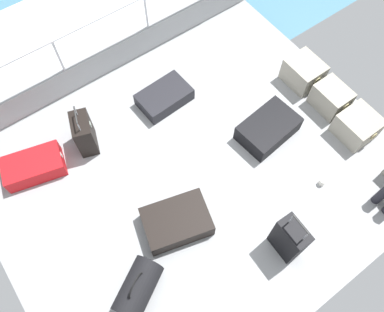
# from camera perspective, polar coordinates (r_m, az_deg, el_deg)

# --- Properties ---
(ground_plane) EXTENTS (4.40, 5.20, 0.06)m
(ground_plane) POSITION_cam_1_polar(r_m,az_deg,el_deg) (5.22, 0.64, -2.40)
(ground_plane) COLOR #939699
(gunwale_port) EXTENTS (0.06, 5.20, 0.45)m
(gunwale_port) POSITION_cam_1_polar(r_m,az_deg,el_deg) (6.10, -11.86, 13.85)
(gunwale_port) COLOR #939699
(gunwale_port) RESTS_ON ground_plane
(railing_port) EXTENTS (0.04, 4.20, 1.02)m
(railing_port) POSITION_cam_1_polar(r_m,az_deg,el_deg) (5.70, -12.93, 17.50)
(railing_port) COLOR silver
(railing_port) RESTS_ON ground_plane
(sea_wake) EXTENTS (12.00, 12.00, 0.01)m
(sea_wake) POSITION_cam_1_polar(r_m,az_deg,el_deg) (7.47, -16.76, 17.36)
(sea_wake) COLOR teal
(sea_wake) RESTS_ON ground_plane
(cargo_crate_0) EXTENTS (0.55, 0.45, 0.38)m
(cargo_crate_0) POSITION_cam_1_polar(r_m,az_deg,el_deg) (6.07, 16.02, 11.71)
(cargo_crate_0) COLOR #9E9989
(cargo_crate_0) RESTS_ON ground_plane
(cargo_crate_1) EXTENTS (0.52, 0.38, 0.37)m
(cargo_crate_1) POSITION_cam_1_polar(r_m,az_deg,el_deg) (5.91, 19.70, 8.03)
(cargo_crate_1) COLOR #9E9989
(cargo_crate_1) RESTS_ON ground_plane
(cargo_crate_2) EXTENTS (0.53, 0.49, 0.35)m
(cargo_crate_2) POSITION_cam_1_polar(r_m,az_deg,el_deg) (5.78, 23.06, 4.08)
(cargo_crate_2) COLOR #9E9989
(cargo_crate_2) RESTS_ON ground_plane
(suitcase_1) EXTENTS (0.38, 0.23, 0.88)m
(suitcase_1) POSITION_cam_1_polar(r_m,az_deg,el_deg) (4.66, 14.05, -11.69)
(suitcase_1) COLOR black
(suitcase_1) RESTS_ON ground_plane
(suitcase_2) EXTENTS (0.52, 0.77, 0.21)m
(suitcase_2) POSITION_cam_1_polar(r_m,az_deg,el_deg) (5.69, -4.08, 8.63)
(suitcase_2) COLOR black
(suitcase_2) RESTS_ON ground_plane
(suitcase_3) EXTENTS (0.75, 0.91, 0.26)m
(suitcase_3) POSITION_cam_1_polar(r_m,az_deg,el_deg) (4.80, -2.27, -9.58)
(suitcase_3) COLOR black
(suitcase_3) RESTS_ON ground_plane
(suitcase_4) EXTENTS (0.61, 0.84, 0.25)m
(suitcase_4) POSITION_cam_1_polar(r_m,az_deg,el_deg) (5.49, -22.18, -1.41)
(suitcase_4) COLOR red
(suitcase_4) RESTS_ON ground_plane
(suitcase_5) EXTENTS (0.46, 0.36, 0.73)m
(suitcase_5) POSITION_cam_1_polar(r_m,az_deg,el_deg) (5.33, -15.50, 3.19)
(suitcase_5) COLOR black
(suitcase_5) RESTS_ON ground_plane
(suitcase_6) EXTENTS (0.61, 0.85, 0.27)m
(suitcase_6) POSITION_cam_1_polar(r_m,az_deg,el_deg) (5.45, 11.09, 3.96)
(suitcase_6) COLOR black
(suitcase_6) RESTS_ON ground_plane
(duffel_bag) EXTENTS (0.61, 0.72, 0.51)m
(duffel_bag) POSITION_cam_1_polar(r_m,az_deg,el_deg) (4.61, -7.94, -18.63)
(duffel_bag) COLOR black
(duffel_bag) RESTS_ON ground_plane
(paper_cup) EXTENTS (0.08, 0.08, 0.10)m
(paper_cup) POSITION_cam_1_polar(r_m,az_deg,el_deg) (5.35, 18.57, -3.64)
(paper_cup) COLOR white
(paper_cup) RESTS_ON ground_plane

